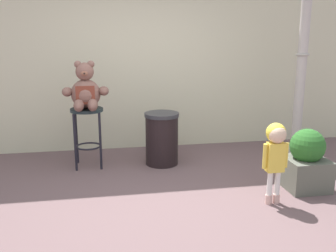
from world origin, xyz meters
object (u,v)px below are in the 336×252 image
Objects in this scene: teddy_bear at (86,92)px; child_walking at (276,146)px; lamppost at (300,90)px; trash_bin at (162,138)px; planter_with_shrub at (306,161)px; bar_stool_with_teddy at (87,125)px.

teddy_bear is 2.54m from child_walking.
lamppost reaches higher than teddy_bear.
planter_with_shrub is (1.53, -1.17, -0.04)m from trash_bin.
trash_bin is at bearing 176.98° from lamppost.
lamppost is at bearing 67.53° from planter_with_shrub.
bar_stool_with_teddy is 1.11× the size of trash_bin.
lamppost is at bearing -3.53° from bar_stool_with_teddy.
trash_bin is 1.01× the size of planter_with_shrub.
bar_stool_with_teddy is 2.53m from child_walking.
bar_stool_with_teddy is at bearing -168.81° from child_walking.
child_walking is at bearing -38.23° from bar_stool_with_teddy.
trash_bin is 1.92m from planter_with_shrub.
child_walking is at bearing -150.24° from planter_with_shrub.
bar_stool_with_teddy is 1.04m from trash_bin.
planter_with_shrub is at bearing 79.19° from child_walking.
bar_stool_with_teddy is 0.46m from teddy_bear.
trash_bin is 0.28× the size of lamppost.
lamppost is (2.98, -0.18, 0.42)m from bar_stool_with_teddy.
lamppost is (2.98, -0.15, -0.03)m from teddy_bear.
lamppost is (1.97, -0.10, 0.65)m from trash_bin.
lamppost is at bearing -2.93° from teddy_bear.
bar_stool_with_teddy is at bearing 175.47° from trash_bin.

